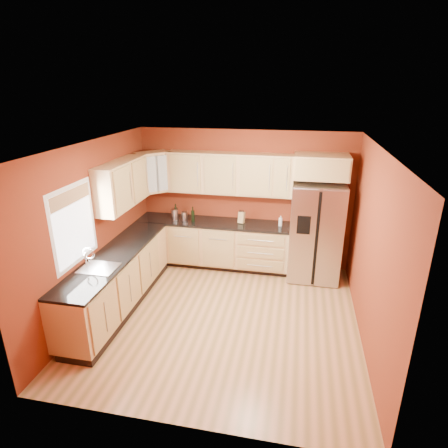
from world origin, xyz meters
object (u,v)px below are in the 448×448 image
(refrigerator, at_px, (315,232))
(soap_dispenser, at_px, (280,221))
(wine_bottle_a, at_px, (176,211))
(canister_left, at_px, (185,216))
(knife_block, at_px, (241,217))

(refrigerator, distance_m, soap_dispenser, 0.65)
(refrigerator, height_order, wine_bottle_a, refrigerator)
(wine_bottle_a, bearing_deg, canister_left, -24.55)
(refrigerator, distance_m, knife_block, 1.37)
(knife_block, height_order, soap_dispenser, knife_block)
(refrigerator, height_order, soap_dispenser, refrigerator)
(refrigerator, bearing_deg, wine_bottle_a, 177.82)
(refrigerator, relative_size, knife_block, 8.42)
(canister_left, height_order, wine_bottle_a, wine_bottle_a)
(soap_dispenser, bearing_deg, knife_block, 178.35)
(refrigerator, distance_m, wine_bottle_a, 2.65)
(refrigerator, relative_size, canister_left, 10.03)
(canister_left, distance_m, knife_block, 1.08)
(canister_left, distance_m, wine_bottle_a, 0.23)
(canister_left, relative_size, wine_bottle_a, 0.61)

